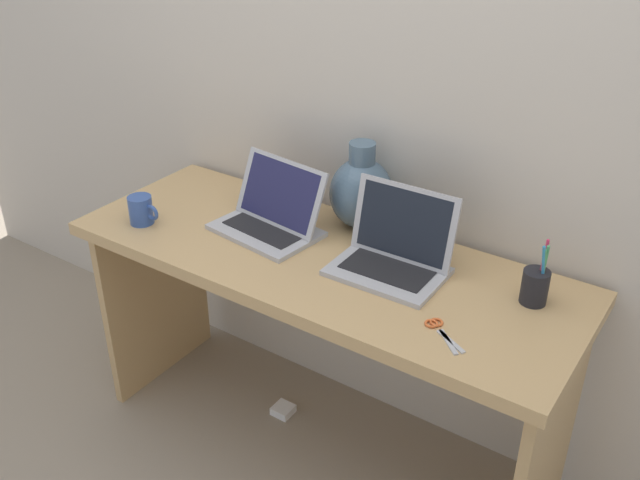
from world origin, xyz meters
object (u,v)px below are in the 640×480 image
(laptop_right, at_px, (395,249))
(coffee_mug, at_px, (141,210))
(laptop_left, at_px, (273,213))
(pen_cup, at_px, (535,286))
(power_brick, at_px, (283,410))
(green_vase, at_px, (361,191))
(scissors, at_px, (439,329))

(laptop_right, bearing_deg, coffee_mug, -165.18)
(laptop_left, xyz_separation_m, coffee_mug, (-0.37, -0.20, -0.01))
(coffee_mug, relative_size, pen_cup, 0.61)
(power_brick, bearing_deg, coffee_mug, -152.38)
(green_vase, distance_m, power_brick, 0.90)
(laptop_left, height_order, pen_cup, laptop_left)
(scissors, bearing_deg, coffee_mug, -179.41)
(laptop_right, height_order, scissors, laptop_right)
(laptop_right, height_order, green_vase, green_vase)
(green_vase, height_order, coffee_mug, green_vase)
(laptop_right, xyz_separation_m, green_vase, (-0.21, 0.17, 0.06))
(coffee_mug, relative_size, scissors, 0.84)
(green_vase, height_order, scissors, green_vase)
(green_vase, distance_m, pen_cup, 0.61)
(laptop_right, distance_m, scissors, 0.32)
(laptop_left, relative_size, laptop_right, 1.11)
(green_vase, bearing_deg, laptop_right, -37.72)
(laptop_right, height_order, coffee_mug, laptop_right)
(laptop_right, relative_size, green_vase, 1.13)
(green_vase, bearing_deg, scissors, -38.90)
(laptop_right, height_order, power_brick, laptop_right)
(scissors, bearing_deg, laptop_right, 140.07)
(laptop_left, height_order, coffee_mug, laptop_left)
(laptop_left, relative_size, coffee_mug, 3.05)
(coffee_mug, bearing_deg, scissors, 0.59)
(pen_cup, bearing_deg, laptop_left, -175.63)
(laptop_left, bearing_deg, laptop_right, 1.25)
(laptop_right, distance_m, pen_cup, 0.39)
(power_brick, bearing_deg, pen_cup, 4.48)
(pen_cup, relative_size, power_brick, 2.65)
(green_vase, xyz_separation_m, power_brick, (-0.19, -0.18, -0.86))
(laptop_right, height_order, pen_cup, laptop_right)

